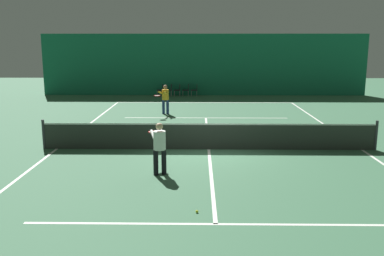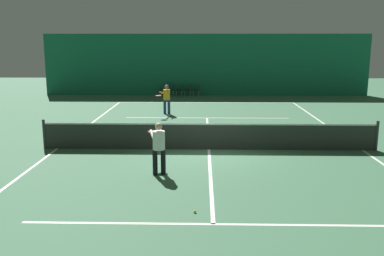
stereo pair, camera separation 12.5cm
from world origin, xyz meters
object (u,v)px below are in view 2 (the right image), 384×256
object	(u,v)px
tennis_net	(209,136)
player_near	(159,144)
player_far	(166,97)
courtside_chair_4	(197,89)
tennis_ball	(195,211)
courtside_chair_2	(180,89)
courtside_chair_0	(163,89)
courtside_chair_3	(189,89)
courtside_chair_1	(172,89)

from	to	relation	value
tennis_net	player_near	distance (m)	3.32
player_far	courtside_chair_4	bearing A→B (deg)	-169.86
tennis_ball	player_near	bearing A→B (deg)	111.08
player_far	courtside_chair_2	distance (m)	7.64
tennis_net	courtside_chair_0	world-z (taller)	tennis_net
player_near	tennis_ball	xyz separation A→B (m)	(1.10, -2.86, -0.87)
tennis_net	courtside_chair_3	xyz separation A→B (m)	(-1.22, 15.13, -0.03)
tennis_net	player_far	distance (m)	7.81
courtside_chair_0	courtside_chair_2	world-z (taller)	same
player_near	player_far	xyz separation A→B (m)	(-0.64, 10.43, 0.01)
player_near	courtside_chair_4	bearing A→B (deg)	-19.51
tennis_ball	player_far	bearing A→B (deg)	97.48
courtside_chair_1	player_far	bearing A→B (deg)	2.05
courtside_chair_1	courtside_chair_4	xyz separation A→B (m)	(1.81, 0.00, 0.00)
player_near	tennis_ball	size ratio (longest dim) A/B	23.33
tennis_net	tennis_ball	distance (m)	5.83
player_far	tennis_ball	world-z (taller)	player_far
courtside_chair_4	courtside_chair_3	bearing A→B (deg)	-90.00
player_far	courtside_chair_3	xyz separation A→B (m)	(0.93, 7.62, -0.42)
player_near	courtside_chair_2	bearing A→B (deg)	-15.69
player_near	tennis_ball	bearing A→B (deg)	-175.60
tennis_net	player_far	world-z (taller)	player_far
player_far	courtside_chair_4	size ratio (longest dim) A/B	1.85
courtside_chair_0	courtside_chair_3	bearing A→B (deg)	90.00
courtside_chair_2	tennis_ball	size ratio (longest dim) A/B	12.73
courtside_chair_1	courtside_chair_2	world-z (taller)	same
player_far	courtside_chair_1	xyz separation A→B (m)	(-0.27, 7.62, -0.42)
player_near	courtside_chair_0	xyz separation A→B (m)	(-1.52, 18.06, -0.41)
courtside_chair_0	courtside_chair_1	world-z (taller)	same
courtside_chair_2	tennis_ball	xyz separation A→B (m)	(1.42, -20.92, -0.45)
player_far	courtside_chair_3	distance (m)	7.69
player_far	courtside_chair_0	distance (m)	7.69
courtside_chair_3	tennis_ball	distance (m)	20.94
courtside_chair_3	courtside_chair_4	distance (m)	0.60
player_near	courtside_chair_4	world-z (taller)	player_near
player_near	courtside_chair_4	size ratio (longest dim) A/B	1.83
courtside_chair_0	tennis_ball	world-z (taller)	courtside_chair_0
courtside_chair_1	courtside_chair_2	bearing A→B (deg)	90.00
courtside_chair_4	tennis_ball	bearing A→B (deg)	0.58
courtside_chair_1	courtside_chair_4	world-z (taller)	same
courtside_chair_2	courtside_chair_3	xyz separation A→B (m)	(0.60, 0.00, 0.00)
courtside_chair_1	tennis_ball	size ratio (longest dim) A/B	12.73
tennis_net	courtside_chair_4	bearing A→B (deg)	92.32
player_near	courtside_chair_0	bearing A→B (deg)	-11.88
courtside_chair_0	courtside_chair_4	distance (m)	2.41
courtside_chair_4	player_far	bearing A→B (deg)	-11.38
player_near	courtside_chair_3	size ratio (longest dim) A/B	1.83
player_near	player_far	distance (m)	10.45
courtside_chair_4	tennis_net	bearing A→B (deg)	2.32
courtside_chair_0	courtside_chair_2	xyz separation A→B (m)	(1.21, 0.00, 0.00)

